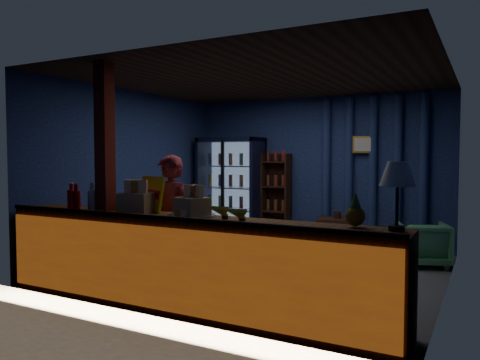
% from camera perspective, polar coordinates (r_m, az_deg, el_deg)
% --- Properties ---
extents(ground, '(4.60, 4.60, 0.00)m').
position_cam_1_polar(ground, '(6.56, 2.89, -10.84)').
color(ground, '#515154').
rests_on(ground, ground).
extents(room_walls, '(4.60, 4.60, 4.60)m').
position_cam_1_polar(room_walls, '(6.37, 2.93, 3.01)').
color(room_walls, navy).
rests_on(room_walls, ground).
extents(counter, '(4.40, 0.57, 0.99)m').
position_cam_1_polar(counter, '(4.83, -6.91, -10.07)').
color(counter, brown).
rests_on(counter, ground).
extents(support_post, '(0.16, 0.16, 2.60)m').
position_cam_1_polar(support_post, '(5.39, -16.10, 0.04)').
color(support_post, maroon).
rests_on(support_post, ground).
extents(beverage_cooler, '(1.20, 0.62, 1.90)m').
position_cam_1_polar(beverage_cooler, '(8.80, -0.92, -1.13)').
color(beverage_cooler, black).
rests_on(beverage_cooler, ground).
extents(bottle_shelf, '(0.50, 0.28, 1.60)m').
position_cam_1_polar(bottle_shelf, '(8.56, 4.52, -2.19)').
color(bottle_shelf, '#321C10').
rests_on(bottle_shelf, ground).
extents(curtain_folds, '(1.74, 0.14, 2.50)m').
position_cam_1_polar(curtain_folds, '(8.09, 15.88, 0.99)').
color(curtain_folds, navy).
rests_on(curtain_folds, room_walls).
extents(framed_picture, '(0.36, 0.04, 0.28)m').
position_cam_1_polar(framed_picture, '(8.08, 14.82, 4.19)').
color(framed_picture, gold).
rests_on(framed_picture, room_walls).
extents(shopkeeper, '(0.61, 0.43, 1.58)m').
position_cam_1_polar(shopkeeper, '(5.56, -8.49, -5.09)').
color(shopkeeper, maroon).
rests_on(shopkeeper, ground).
extents(green_chair, '(0.84, 0.86, 0.62)m').
position_cam_1_polar(green_chair, '(7.19, 21.37, -7.28)').
color(green_chair, '#52A463').
rests_on(green_chair, ground).
extents(side_table, '(0.70, 0.57, 0.67)m').
position_cam_1_polar(side_table, '(7.70, 11.76, -6.66)').
color(side_table, '#321C10').
rests_on(side_table, ground).
extents(yellow_sign, '(0.48, 0.28, 0.39)m').
position_cam_1_polar(yellow_sign, '(5.26, -10.78, -1.67)').
color(yellow_sign, '#E4B60C').
rests_on(yellow_sign, counter).
extents(soda_bottles, '(0.42, 0.18, 0.31)m').
position_cam_1_polar(soda_bottles, '(5.57, -18.94, -2.22)').
color(soda_bottles, '#B90E0C').
rests_on(soda_bottles, counter).
extents(snack_box_left, '(0.38, 0.34, 0.32)m').
position_cam_1_polar(snack_box_left, '(4.72, -5.85, -3.13)').
color(snack_box_left, '#A37D4F').
rests_on(snack_box_left, counter).
extents(snack_box_centre, '(0.38, 0.33, 0.36)m').
position_cam_1_polar(snack_box_centre, '(5.14, -12.47, -2.55)').
color(snack_box_centre, '#A37D4F').
rests_on(snack_box_centre, counter).
extents(pastry_tray, '(0.49, 0.49, 0.08)m').
position_cam_1_polar(pastry_tray, '(4.73, -5.96, -4.19)').
color(pastry_tray, silver).
rests_on(pastry_tray, counter).
extents(banana_bunches, '(0.46, 0.28, 0.15)m').
position_cam_1_polar(banana_bunches, '(4.42, -1.05, -4.03)').
color(banana_bunches, gold).
rests_on(banana_bunches, counter).
extents(table_lamp, '(0.29, 0.29, 0.57)m').
position_cam_1_polar(table_lamp, '(4.01, 18.65, 0.39)').
color(table_lamp, black).
rests_on(table_lamp, counter).
extents(pineapple, '(0.17, 0.17, 0.29)m').
position_cam_1_polar(pineapple, '(4.16, 13.88, -3.93)').
color(pineapple, olive).
rests_on(pineapple, counter).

